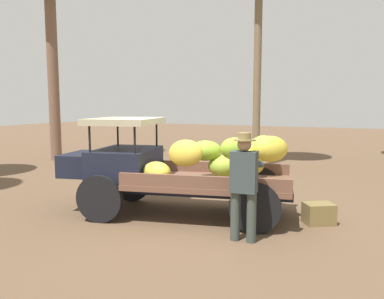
{
  "coord_description": "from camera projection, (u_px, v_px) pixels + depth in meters",
  "views": [
    {
      "loc": [
        -3.09,
        6.72,
        2.16
      ],
      "look_at": [
        0.06,
        0.15,
        1.29
      ],
      "focal_mm": 35.92,
      "sensor_mm": 36.0,
      "label": 1
    }
  ],
  "objects": [
    {
      "name": "wooden_crate",
      "position": [
        319.0,
        214.0,
        6.92
      ],
      "size": [
        0.63,
        0.6,
        0.38
      ],
      "primitive_type": "cube",
      "rotation": [
        0.0,
        0.0,
        0.58
      ],
      "color": "olive",
      "rests_on": "ground"
    },
    {
      "name": "truck",
      "position": [
        171.0,
        167.0,
        7.45
      ],
      "size": [
        4.65,
        2.57,
        1.88
      ],
      "rotation": [
        0.0,
        0.0,
        0.23
      ],
      "color": "black",
      "rests_on": "ground"
    },
    {
      "name": "farmer",
      "position": [
        244.0,
        180.0,
        5.96
      ],
      "size": [
        0.53,
        0.47,
        1.72
      ],
      "rotation": [
        0.0,
        0.0,
        -1.49
      ],
      "color": "#3B443F",
      "rests_on": "ground"
    },
    {
      "name": "ground_plane",
      "position": [
        198.0,
        213.0,
        7.6
      ],
      "size": [
        60.0,
        60.0,
        0.0
      ],
      "primitive_type": "plane",
      "color": "brown"
    }
  ]
}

